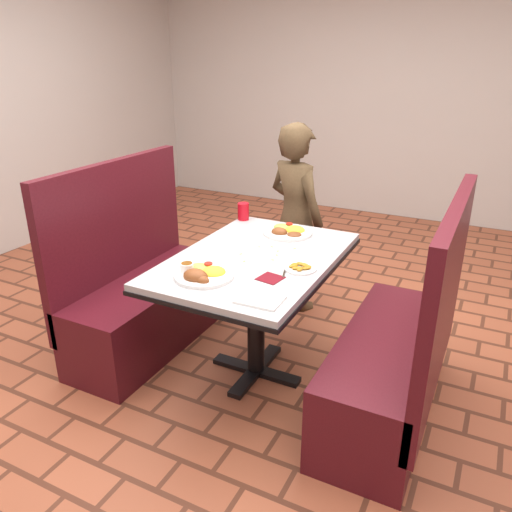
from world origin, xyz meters
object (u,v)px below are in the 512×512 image
Objects in this scene: near_dinner_plate at (203,271)px; red_tumbler at (243,211)px; diner_person at (296,218)px; far_dinner_plate at (288,230)px; dining_table at (256,272)px; booth_bench_left at (144,296)px; booth_bench_right at (397,360)px; plantain_plate at (300,268)px.

near_dinner_plate is 0.93m from red_tumbler.
diner_person is 12.10× the size of red_tumbler.
near_dinner_plate is 0.78m from far_dinner_plate.
red_tumbler reaches higher than far_dinner_plate.
dining_table is 0.86m from booth_bench_left.
far_dinner_plate is (0.81, 0.41, 0.45)m from booth_bench_left.
booth_bench_right is 1.38m from diner_person.
diner_person reaches higher than plantain_plate.
red_tumbler is at bearing 155.38° from booth_bench_right.
far_dinner_plate is at bearing 119.93° from plantain_plate.
near_dinner_plate is at bearing -142.34° from plantain_plate.
booth_bench_left reaches higher than far_dinner_plate.
diner_person reaches higher than dining_table.
diner_person is at bearing 62.98° from red_tumbler.
booth_bench_right is (1.60, 0.00, 0.00)m from booth_bench_left.
booth_bench_right is at bearing -24.62° from red_tumbler.
booth_bench_left is 1.00× the size of booth_bench_right.
plantain_plate is at bearing -3.19° from booth_bench_left.
diner_person is 0.47m from red_tumbler.
dining_table is 0.86m from booth_bench_right.
dining_table is 0.66m from red_tumbler.
booth_bench_right reaches higher than near_dinner_plate.
booth_bench_left reaches higher than near_dinner_plate.
diner_person is 8.15× the size of plantain_plate.
diner_person is at bearing 135.53° from booth_bench_right.
far_dinner_plate is 1.78× the size of plantain_plate.
plantain_plate is at bearing -12.06° from dining_table.
diner_person is (-0.15, 0.93, 0.02)m from dining_table.
dining_table is 1.01× the size of booth_bench_left.
diner_person is at bearing 113.65° from plantain_plate.
booth_bench_left is 1.01m from far_dinner_plate.
red_tumbler reaches higher than dining_table.
near_dinner_plate is 1.76× the size of plantain_plate.
red_tumbler is (-0.21, -0.40, 0.13)m from diner_person.
red_tumbler is at bearing 124.14° from dining_table.
plantain_plate reaches higher than dining_table.
booth_bench_right is at bearing 0.00° from dining_table.
dining_table is at bearing 123.76° from diner_person.
red_tumbler reaches higher than near_dinner_plate.
dining_table is 4.12× the size of far_dinner_plate.
dining_table is at bearing 180.00° from booth_bench_right.
diner_person is 1.09m from plantain_plate.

